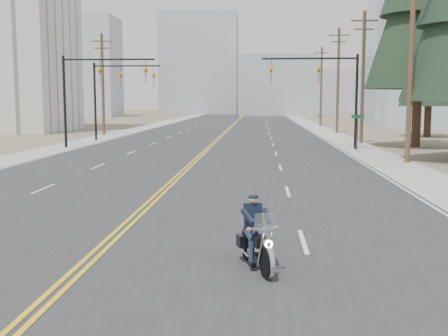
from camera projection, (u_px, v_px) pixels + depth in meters
name	position (u px, v px, depth m)	size (l,w,h in m)	color
ground_plane	(59.00, 291.00, 10.82)	(400.00, 400.00, 0.00)	#776D56
road	(232.00, 126.00, 80.17)	(20.00, 200.00, 0.01)	#303033
sidewalk_left	(153.00, 126.00, 80.88)	(3.00, 200.00, 0.01)	#A5A5A0
sidewalk_right	(313.00, 126.00, 79.46)	(3.00, 200.00, 0.01)	#A5A5A0
traffic_mast_left	(90.00, 83.00, 42.48)	(7.10, 0.26, 7.00)	black
traffic_mast_right	(329.00, 83.00, 41.37)	(7.10, 0.26, 7.00)	black
traffic_mast_far	(113.00, 86.00, 50.44)	(6.10, 0.26, 7.00)	black
street_sign	(358.00, 126.00, 39.65)	(0.90, 0.06, 2.62)	black
utility_pole_b	(411.00, 59.00, 32.11)	(2.20, 0.30, 11.50)	brown
utility_pole_c	(363.00, 75.00, 47.00)	(2.20, 0.30, 11.00)	brown
utility_pole_d	(338.00, 79.00, 61.83)	(2.20, 0.30, 11.50)	brown
utility_pole_e	(321.00, 85.00, 78.71)	(2.20, 0.30, 11.00)	brown
utility_pole_left	(103.00, 83.00, 58.49)	(2.20, 0.30, 10.50)	brown
haze_bldg_a	(86.00, 67.00, 125.61)	(14.00, 12.00, 22.00)	#B7BCC6
haze_bldg_b	(277.00, 86.00, 133.33)	(18.00, 14.00, 14.00)	#ADB2B7
haze_bldg_c	(434.00, 74.00, 116.24)	(16.00, 12.00, 18.00)	#B7BCC6
haze_bldg_d	(200.00, 65.00, 148.71)	(20.00, 15.00, 26.00)	#ADB2B7
haze_bldg_e	(335.00, 92.00, 157.16)	(14.00, 14.00, 12.00)	#B7BCC6
haze_bldg_f	(46.00, 83.00, 141.76)	(12.00, 12.00, 16.00)	#ADB2B7
motorcyclist	(257.00, 233.00, 12.12)	(0.88, 2.05, 1.60)	black
conifer_far	(431.00, 47.00, 54.95)	(5.73, 5.73, 15.35)	#382619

